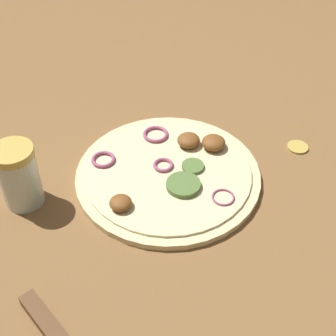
{
  "coord_description": "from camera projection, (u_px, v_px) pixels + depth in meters",
  "views": [
    {
      "loc": [
        0.12,
        -0.53,
        0.52
      ],
      "look_at": [
        0.0,
        0.0,
        0.02
      ],
      "focal_mm": 50.0,
      "sensor_mm": 36.0,
      "label": 1
    }
  ],
  "objects": [
    {
      "name": "ground_plane",
      "position": [
        168.0,
        178.0,
        0.75
      ],
      "size": [
        3.0,
        3.0,
        0.0
      ],
      "primitive_type": "plane",
      "color": "brown"
    },
    {
      "name": "loose_cap",
      "position": [
        298.0,
        146.0,
        0.8
      ],
      "size": [
        0.04,
        0.04,
        0.01
      ],
      "color": "gold",
      "rests_on": "ground_plane"
    },
    {
      "name": "pizza",
      "position": [
        169.0,
        173.0,
        0.74
      ],
      "size": [
        0.29,
        0.29,
        0.03
      ],
      "color": "beige",
      "rests_on": "ground_plane"
    },
    {
      "name": "spice_jar",
      "position": [
        19.0,
        176.0,
        0.68
      ],
      "size": [
        0.06,
        0.06,
        0.1
      ],
      "color": "silver",
      "rests_on": "ground_plane"
    }
  ]
}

